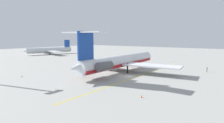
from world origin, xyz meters
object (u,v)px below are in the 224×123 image
ground_crew_portside (108,58)px  safety_cone_wingtip (141,96)px  main_jetliner (119,61)px  airliner_mid_left (48,50)px  safety_cone_nose (22,76)px  ground_crew_near_nose (207,69)px  ground_crew_near_tail (111,59)px

ground_crew_portside → safety_cone_wingtip: 65.96m
main_jetliner → airliner_mid_left: bearing=70.3°
safety_cone_nose → safety_cone_wingtip: (3.85, -39.29, 0.00)m
ground_crew_near_nose → safety_cone_nose: ground_crew_near_nose is taller
ground_crew_portside → ground_crew_near_nose: bearing=-64.8°
safety_cone_nose → ground_crew_portside: bearing=6.6°
main_jetliner → safety_cone_wingtip: 29.27m
safety_cone_nose → airliner_mid_left: bearing=49.1°
airliner_mid_left → ground_crew_near_tail: 60.19m
safety_cone_nose → main_jetliner: bearing=-37.8°
airliner_mid_left → ground_crew_near_nose: 106.52m
airliner_mid_left → ground_crew_near_nose: size_ratio=19.50×
ground_crew_portside → safety_cone_wingtip: bearing=-101.8°
airliner_mid_left → ground_crew_near_tail: bearing=100.8°
ground_crew_portside → safety_cone_nose: size_ratio=2.98×
airliner_mid_left → safety_cone_nose: bearing=64.1°
ground_crew_near_tail → airliner_mid_left: bearing=-20.8°
main_jetliner → safety_cone_nose: main_jetliner is taller
main_jetliner → ground_crew_portside: bearing=43.0°
main_jetliner → ground_crew_portside: 37.00m
safety_cone_nose → safety_cone_wingtip: same height
airliner_mid_left → safety_cone_wingtip: size_ratio=62.05×
main_jetliner → ground_crew_near_tail: bearing=40.5°
ground_crew_near_nose → ground_crew_portside: bearing=45.0°
ground_crew_near_tail → safety_cone_nose: (-48.54, -1.07, -0.81)m
ground_crew_near_tail → safety_cone_wingtip: bearing=115.5°
ground_crew_portside → safety_cone_wingtip: ground_crew_portside is taller
airliner_mid_left → safety_cone_nose: (-52.97, -61.06, -2.76)m
main_jetliner → safety_cone_nose: 31.94m
main_jetliner → safety_cone_wingtip: size_ratio=86.70×
ground_crew_portside → safety_cone_nose: bearing=-138.6°
ground_crew_near_nose → ground_crew_portside: (8.60, 50.99, -0.07)m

